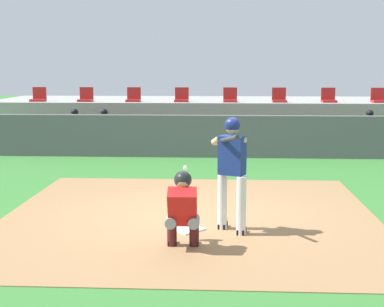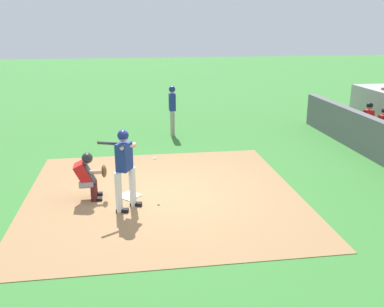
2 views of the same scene
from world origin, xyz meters
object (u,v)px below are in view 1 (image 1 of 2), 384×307
object	(u,v)px
dugout_player_1	(104,130)
stadium_seat_6	(329,98)
catcher_crouched	(182,207)
stadium_seat_5	(279,98)
stadium_seat_0	(39,97)
dugout_player_0	(74,129)
dugout_player_2	(370,131)
stadium_seat_7	(379,98)
batter_at_plate	(231,167)
stadium_seat_3	(182,98)
home_plate	(187,229)
stadium_seat_4	(230,98)
stadium_seat_1	(86,98)
stadium_seat_2	(134,98)

from	to	relation	value
dugout_player_1	stadium_seat_6	bearing A→B (deg)	15.98
catcher_crouched	stadium_seat_5	distance (m)	11.37
dugout_player_1	stadium_seat_5	world-z (taller)	stadium_seat_5
stadium_seat_0	stadium_seat_5	xyz separation A→B (m)	(8.12, 0.00, 0.00)
dugout_player_0	dugout_player_1	size ratio (longest dim) A/B	1.00
catcher_crouched	dugout_player_2	bearing A→B (deg)	61.33
dugout_player_2	stadium_seat_0	bearing A→B (deg)	169.15
dugout_player_2	stadium_seat_7	world-z (taller)	stadium_seat_7
batter_at_plate	stadium_seat_3	size ratio (longest dim) A/B	3.76
catcher_crouched	dugout_player_2	xyz separation A→B (m)	(4.94, 9.03, 0.06)
home_plate	stadium_seat_6	size ratio (longest dim) A/B	0.92
stadium_seat_4	stadium_seat_1	bearing A→B (deg)	180.00
stadium_seat_0	stadium_seat_4	xyz separation A→B (m)	(6.50, 0.00, 0.00)
stadium_seat_1	stadium_seat_5	distance (m)	6.50
stadium_seat_4	stadium_seat_7	xyz separation A→B (m)	(4.88, 0.00, 0.00)
dugout_player_2	stadium_seat_0	distance (m)	10.84
catcher_crouched	batter_at_plate	bearing A→B (deg)	49.88
home_plate	stadium_seat_0	bearing A→B (deg)	119.19
dugout_player_0	stadium_seat_1	world-z (taller)	stadium_seat_1
stadium_seat_0	stadium_seat_6	xyz separation A→B (m)	(9.75, 0.00, 0.00)
catcher_crouched	stadium_seat_7	size ratio (longest dim) A/B	3.93
stadium_seat_3	stadium_seat_6	xyz separation A→B (m)	(4.88, 0.00, 0.00)
dugout_player_2	stadium_seat_7	distance (m)	2.34
stadium_seat_1	dugout_player_0	bearing A→B (deg)	-86.84
batter_at_plate	stadium_seat_1	world-z (taller)	stadium_seat_1
stadium_seat_0	stadium_seat_3	bearing A→B (deg)	0.00
catcher_crouched	dugout_player_0	distance (m)	9.86
dugout_player_2	stadium_seat_6	bearing A→B (deg)	113.03
stadium_seat_0	stadium_seat_7	distance (m)	11.38
stadium_seat_1	stadium_seat_3	xyz separation A→B (m)	(3.25, 0.00, 0.00)
catcher_crouched	stadium_seat_3	bearing A→B (deg)	94.14
stadium_seat_3	catcher_crouched	bearing A→B (deg)	-85.86
stadium_seat_0	stadium_seat_4	bearing A→B (deg)	0.00
batter_at_plate	stadium_seat_7	xyz separation A→B (m)	(5.00, 10.23, 0.50)
catcher_crouched	stadium_seat_0	distance (m)	12.47
catcher_crouched	stadium_seat_3	distance (m)	11.14
stadium_seat_0	stadium_seat_4	distance (m)	6.50
home_plate	stadium_seat_1	world-z (taller)	stadium_seat_1
stadium_seat_3	stadium_seat_7	bearing A→B (deg)	0.00
home_plate	stadium_seat_4	world-z (taller)	stadium_seat_4
catcher_crouched	stadium_seat_0	size ratio (longest dim) A/B	3.93
dugout_player_2	batter_at_plate	bearing A→B (deg)	-117.32
home_plate	dugout_player_0	xyz separation A→B (m)	(-3.95, 8.14, 0.65)
stadium_seat_2	dugout_player_1	bearing A→B (deg)	-106.59
catcher_crouched	stadium_seat_5	bearing A→B (deg)	77.52
dugout_player_1	stadium_seat_7	size ratio (longest dim) A/B	2.71
stadium_seat_4	stadium_seat_5	xyz separation A→B (m)	(1.62, 0.00, 0.00)
stadium_seat_2	stadium_seat_4	world-z (taller)	same
home_plate	stadium_seat_3	size ratio (longest dim) A/B	0.92
stadium_seat_1	stadium_seat_4	xyz separation A→B (m)	(4.88, 0.00, 0.00)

